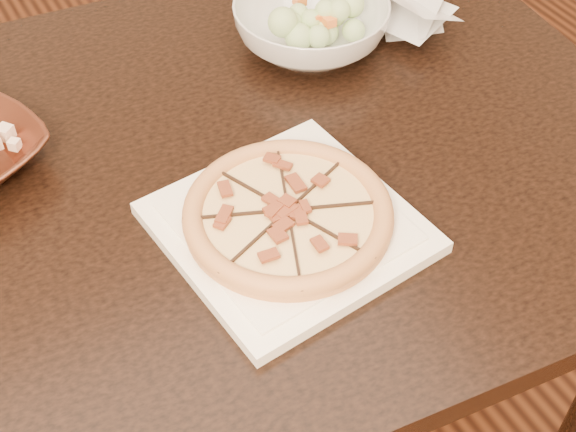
{
  "coord_description": "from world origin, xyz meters",
  "views": [
    {
      "loc": [
        -0.24,
        -0.75,
        1.5
      ],
      "look_at": [
        0.1,
        -0.15,
        0.78
      ],
      "focal_mm": 50.0,
      "sensor_mm": 36.0,
      "label": 1
    }
  ],
  "objects_px": {
    "dining_table": "(160,226)",
    "pizza": "(288,214)",
    "plate": "(288,227)",
    "salad_bowl": "(311,25)"
  },
  "relations": [
    {
      "from": "dining_table",
      "to": "pizza",
      "type": "bearing_deg",
      "value": -57.66
    },
    {
      "from": "dining_table",
      "to": "salad_bowl",
      "type": "relative_size",
      "value": 6.16
    },
    {
      "from": "dining_table",
      "to": "plate",
      "type": "bearing_deg",
      "value": -57.65
    },
    {
      "from": "pizza",
      "to": "salad_bowl",
      "type": "relative_size",
      "value": 1.06
    },
    {
      "from": "dining_table",
      "to": "plate",
      "type": "relative_size",
      "value": 4.75
    },
    {
      "from": "pizza",
      "to": "dining_table",
      "type": "bearing_deg",
      "value": 122.34
    },
    {
      "from": "dining_table",
      "to": "plate",
      "type": "xyz_separation_m",
      "value": [
        0.11,
        -0.18,
        0.11
      ]
    },
    {
      "from": "salad_bowl",
      "to": "pizza",
      "type": "bearing_deg",
      "value": -124.37
    },
    {
      "from": "plate",
      "to": "pizza",
      "type": "xyz_separation_m",
      "value": [
        -0.0,
        -0.0,
        0.02
      ]
    },
    {
      "from": "dining_table",
      "to": "pizza",
      "type": "height_order",
      "value": "pizza"
    }
  ]
}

